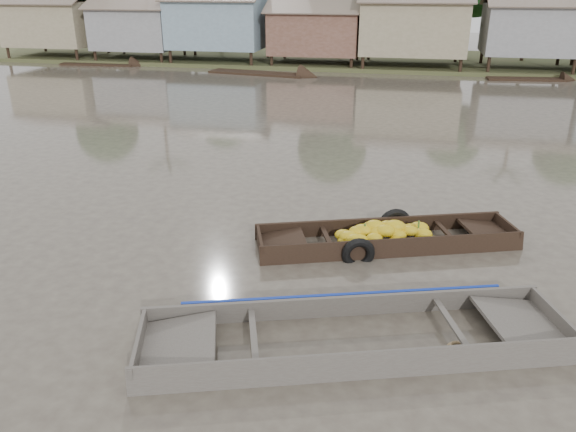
# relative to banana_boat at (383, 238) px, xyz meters

# --- Properties ---
(ground) EXTENTS (120.00, 120.00, 0.00)m
(ground) POSITION_rel_banana_boat_xyz_m (-2.18, -2.17, -0.16)
(ground) COLOR #473F37
(ground) RESTS_ON ground
(riverbank) EXTENTS (120.00, 12.47, 10.22)m
(riverbank) POSITION_rel_banana_boat_xyz_m (0.85, 29.69, 2.91)
(riverbank) COLOR #384723
(riverbank) RESTS_ON ground
(banana_boat) EXTENTS (5.78, 3.15, 0.81)m
(banana_boat) POSITION_rel_banana_boat_xyz_m (0.00, 0.00, 0.00)
(banana_boat) COLOR black
(banana_boat) RESTS_ON ground
(viewer_boat) EXTENTS (6.99, 3.79, 0.55)m
(viewer_boat) POSITION_rel_banana_boat_xyz_m (-0.24, -3.76, -0.12)
(viewer_boat) COLOR #48423D
(viewer_boat) RESTS_ON ground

